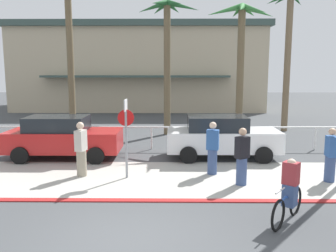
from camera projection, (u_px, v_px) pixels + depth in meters
The scene contains 17 objects.
ground_plane at pixel (153, 142), 17.20m from camera, with size 80.00×80.00×0.00m, color #424447.
sidewalk_strip at pixel (144, 178), 11.47m from camera, with size 44.00×4.00×0.02m, color #ADAAA0.
curb_paint at pixel (138, 200), 9.49m from camera, with size 44.00×0.24×0.03m, color maroon.
building_backdrop at pixel (142, 67), 33.73m from camera, with size 21.92×12.02×7.46m.
rail_fence at pixel (152, 131), 15.58m from camera, with size 19.31×0.08×1.04m.
stop_sign_bike_lane at pixel (126, 127), 11.24m from camera, with size 0.52×0.56×2.56m.
palm_tree_1 at pixel (68, 6), 18.84m from camera, with size 3.06×3.44×9.11m.
palm_tree_2 at pixel (167, 38), 18.66m from camera, with size 3.27×2.77×7.11m.
palm_tree_3 at pixel (240, 38), 17.42m from camera, with size 3.40×3.07×6.72m.
palm_tree_4 at pixel (290, 29), 19.68m from camera, with size 3.16×3.38×7.82m.
car_red_1 at pixel (63, 137), 13.96m from camera, with size 4.40×2.02×1.69m.
car_white_2 at pixel (221, 136), 14.04m from camera, with size 4.40×2.02×1.69m.
cyclist_blue_0 at pixel (289, 192), 8.15m from camera, with size 1.17×1.47×1.50m.
pedestrian_0 at pixel (331, 157), 10.98m from camera, with size 0.33×0.41×1.71m.
pedestrian_1 at pixel (242, 159), 10.66m from camera, with size 0.48×0.44×1.77m.
pedestrian_2 at pixel (81, 151), 11.56m from camera, with size 0.39×0.45×1.82m.
pedestrian_3 at pixel (212, 150), 11.78m from camera, with size 0.45×0.38×1.79m.
Camera 1 is at (0.90, -6.85, 3.46)m, focal length 37.87 mm.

